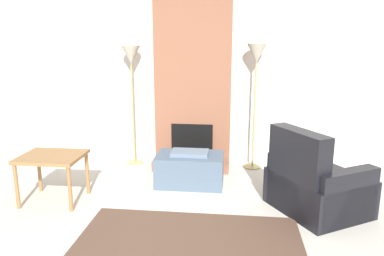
{
  "coord_description": "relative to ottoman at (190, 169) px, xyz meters",
  "views": [
    {
      "loc": [
        0.62,
        -2.49,
        1.9
      ],
      "look_at": [
        0.0,
        2.9,
        0.6
      ],
      "focal_mm": 35.0,
      "sensor_mm": 36.0,
      "label": 1
    }
  ],
  "objects": [
    {
      "name": "area_rug",
      "position": [
        0.17,
        -1.44,
        -0.21
      ],
      "size": [
        2.17,
        1.14,
        0.01
      ],
      "primitive_type": "cube",
      "color": "brown",
      "rests_on": "ground_plane"
    },
    {
      "name": "wall_back",
      "position": [
        -0.05,
        1.08,
        1.09
      ],
      "size": [
        7.61,
        0.06,
        2.6
      ],
      "primitive_type": "cube",
      "color": "silver",
      "rests_on": "ground_plane"
    },
    {
      "name": "fireplace",
      "position": [
        -0.05,
        0.86,
        1.02
      ],
      "size": [
        1.12,
        0.64,
        2.6
      ],
      "color": "#935B42",
      "rests_on": "ground_plane"
    },
    {
      "name": "side_table",
      "position": [
        -1.55,
        -0.71,
        0.28
      ],
      "size": [
        0.71,
        0.59,
        0.57
      ],
      "color": "#9E7042",
      "rests_on": "ground_plane"
    },
    {
      "name": "floor_lamp_left",
      "position": [
        -0.97,
        0.78,
        1.32
      ],
      "size": [
        0.28,
        0.28,
        1.8
      ],
      "color": "tan",
      "rests_on": "ground_plane"
    },
    {
      "name": "floor_lamp_right",
      "position": [
        0.86,
        0.78,
        1.35
      ],
      "size": [
        0.28,
        0.28,
        1.83
      ],
      "color": "tan",
      "rests_on": "ground_plane"
    },
    {
      "name": "armchair",
      "position": [
        1.47,
        -0.64,
        0.08
      ],
      "size": [
        1.2,
        1.23,
        0.96
      ],
      "rotation": [
        0.0,
        0.0,
        2.11
      ],
      "color": "black",
      "rests_on": "ground_plane"
    },
    {
      "name": "ottoman",
      "position": [
        0.0,
        0.0,
        0.0
      ],
      "size": [
        0.88,
        0.55,
        0.46
      ],
      "color": "slate",
      "rests_on": "ground_plane"
    }
  ]
}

